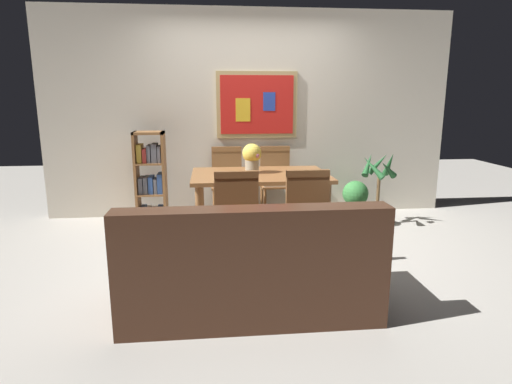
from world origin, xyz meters
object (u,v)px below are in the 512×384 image
object	(u,v)px
dining_chair_far_right	(276,176)
bookshelf	(151,181)
potted_ivy	(355,197)
dining_chair_near_left	(236,210)
dining_chair_near_right	(305,209)
dining_table	(260,182)
dining_chair_far_left	(227,177)
flower_vase	(252,156)
leather_couch	(249,270)
potted_palm	(378,194)

from	to	relation	value
dining_chair_far_right	bookshelf	distance (m)	1.55
potted_ivy	dining_chair_near_left	bearing A→B (deg)	-136.94
dining_chair_far_right	dining_chair_near_right	bearing A→B (deg)	-89.28
dining_chair_near_right	dining_chair_near_left	xyz separation A→B (m)	(-0.62, 0.00, 0.00)
dining_table	dining_chair_far_left	xyz separation A→B (m)	(-0.32, 0.81, -0.09)
flower_vase	dining_chair_far_right	bearing A→B (deg)	63.52
leather_couch	potted_palm	world-z (taller)	potted_palm
dining_chair_far_right	flower_vase	xyz separation A→B (m)	(-0.38, -0.76, 0.36)
leather_couch	flower_vase	bearing A→B (deg)	83.90
flower_vase	potted_palm	bearing A→B (deg)	10.17
dining_chair_far_left	leather_couch	bearing A→B (deg)	-88.59
leather_couch	potted_palm	distance (m)	2.63
dining_chair_near_left	flower_vase	world-z (taller)	flower_vase
dining_chair_far_left	dining_chair_near_right	size ratio (longest dim) A/B	1.00
dining_chair_far_left	flower_vase	distance (m)	0.88
potted_ivy	potted_palm	world-z (taller)	potted_palm
leather_couch	dining_chair_near_right	bearing A→B (deg)	54.96
dining_chair_far_left	potted_palm	size ratio (longest dim) A/B	1.00
leather_couch	potted_ivy	distance (m)	2.83
dining_chair_far_left	bookshelf	distance (m)	0.94
dining_table	flower_vase	world-z (taller)	flower_vase
dining_table	leather_couch	bearing A→B (deg)	-99.03
dining_chair_near_right	dining_table	bearing A→B (deg)	110.94
dining_chair_far_left	potted_ivy	world-z (taller)	dining_chair_far_left
dining_table	dining_chair_far_left	distance (m)	0.88
dining_chair_far_left	leather_couch	xyz separation A→B (m)	(0.06, -2.47, -0.23)
bookshelf	dining_chair_far_left	bearing A→B (deg)	8.28
dining_chair_far_left	bookshelf	size ratio (longest dim) A/B	0.81
dining_chair_near_right	bookshelf	xyz separation A→B (m)	(-1.57, 1.50, -0.00)
flower_vase	dining_chair_near_left	bearing A→B (deg)	-104.51
bookshelf	potted_ivy	size ratio (longest dim) A/B	2.06
flower_vase	dining_table	bearing A→B (deg)	-31.13
dining_chair_near_right	flower_vase	distance (m)	1.03
dining_chair_far_left	potted_palm	xyz separation A→B (m)	(1.79, -0.48, -0.15)
dining_chair_near_right	dining_chair_near_left	bearing A→B (deg)	179.54
dining_chair_far_right	leather_couch	distance (m)	2.53
dining_chair_near_right	dining_chair_near_left	size ratio (longest dim) A/B	1.00
dining_chair_near_right	dining_chair_far_right	bearing A→B (deg)	90.72
dining_chair_near_left	potted_ivy	size ratio (longest dim) A/B	1.66
potted_palm	flower_vase	distance (m)	1.65
dining_chair_far_left	potted_palm	bearing A→B (deg)	-15.17
dining_table	potted_palm	bearing A→B (deg)	12.56
dining_chair_far_left	dining_chair_near_left	xyz separation A→B (m)	(0.02, -1.63, 0.00)
dining_chair_near_right	potted_ivy	bearing A→B (deg)	56.69
dining_chair_near_right	potted_palm	distance (m)	1.63
dining_chair_far_right	potted_palm	xyz separation A→B (m)	(1.17, -0.48, -0.15)
dining_table	dining_chair_far_right	distance (m)	0.86
leather_couch	potted_ivy	bearing A→B (deg)	56.08
dining_chair_near_left	bookshelf	bearing A→B (deg)	122.22
leather_couch	dining_chair_far_right	bearing A→B (deg)	77.20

